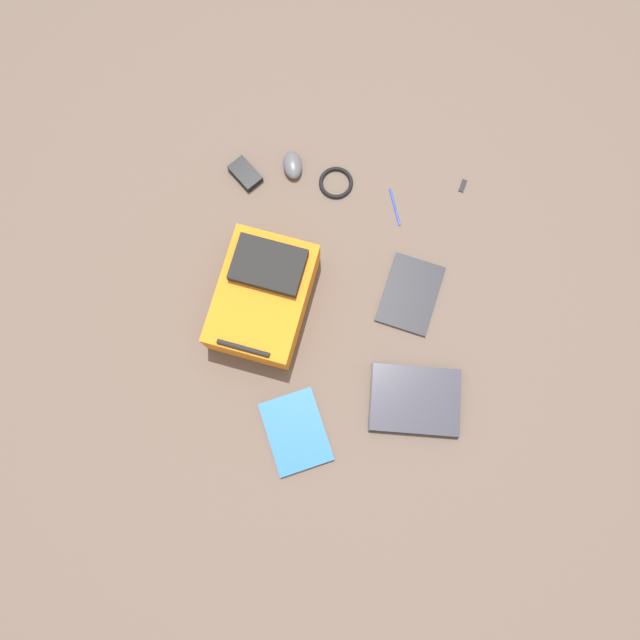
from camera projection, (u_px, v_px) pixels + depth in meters
The scene contains 10 objects.
ground_plane at pixel (326, 311), 2.10m from camera, with size 3.64×3.64×0.00m, color brown.
backpack at pixel (263, 297), 2.02m from camera, with size 0.35×0.45×0.19m.
laptop at pixel (415, 400), 2.02m from camera, with size 0.31×0.24×0.03m.
book_manual at pixel (296, 432), 2.01m from camera, with size 0.28×0.31×0.02m.
book_blue at pixel (410, 294), 2.11m from camera, with size 0.23×0.29×0.01m.
computer_mouse at pixel (293, 165), 2.19m from camera, with size 0.07×0.11×0.04m, color #4C4C51.
cable_coil at pixel (336, 183), 2.19m from camera, with size 0.12×0.12×0.01m, color black.
power_brick at pixel (245, 174), 2.19m from camera, with size 0.07×0.12×0.03m, color black.
pen_black at pixel (395, 207), 2.18m from camera, with size 0.01×0.01×0.15m, color #1933B2.
usb_stick at pixel (463, 186), 2.19m from camera, with size 0.02×0.05×0.01m, color black.
Camera 1 is at (-0.04, 0.46, 2.05)m, focal length 33.70 mm.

